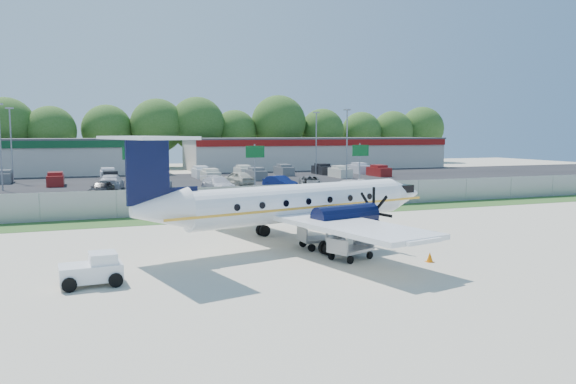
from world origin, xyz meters
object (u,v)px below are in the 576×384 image
object	(u,v)px
baggage_cart_far	(351,249)
aircraft	(294,203)
pushback_tug	(94,270)
baggage_cart_near	(321,238)

from	to	relation	value
baggage_cart_far	aircraft	bearing A→B (deg)	105.86
pushback_tug	baggage_cart_near	xyz separation A→B (m)	(11.35, 3.35, -0.07)
baggage_cart_near	pushback_tug	bearing A→B (deg)	-163.54
baggage_cart_near	baggage_cart_far	xyz separation A→B (m)	(0.28, -2.89, -0.03)
baggage_cart_near	aircraft	bearing A→B (deg)	123.06
baggage_cart_near	baggage_cart_far	distance (m)	2.90
pushback_tug	baggage_cart_near	world-z (taller)	pushback_tug
aircraft	baggage_cart_near	xyz separation A→B (m)	(0.96, -1.47, -1.73)
aircraft	pushback_tug	bearing A→B (deg)	-155.11
pushback_tug	baggage_cart_far	size ratio (longest dim) A/B	1.01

